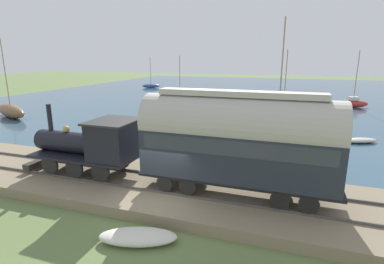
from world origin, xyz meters
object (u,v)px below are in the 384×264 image
object	(u,v)px
steam_locomotive	(95,143)
rowboat_off_pier	(360,140)
beached_dinghy	(138,237)
sailboat_green	(284,106)
sailboat_brown	(11,111)
sailboat_red	(353,103)
sailboat_gray	(277,138)
sailboat_white	(180,96)
rowboat_near_shore	(240,154)
sailboat_blue	(151,86)
passenger_coach	(237,139)

from	to	relation	value
steam_locomotive	rowboat_off_pier	bearing A→B (deg)	-48.25
rowboat_off_pier	beached_dinghy	world-z (taller)	beached_dinghy
sailboat_green	sailboat_brown	world-z (taller)	sailboat_brown
sailboat_red	rowboat_off_pier	distance (m)	18.14
sailboat_gray	sailboat_red	bearing A→B (deg)	-50.04
beached_dinghy	steam_locomotive	bearing A→B (deg)	48.99
sailboat_red	sailboat_gray	xyz separation A→B (m)	(-20.88, 8.29, -0.00)
sailboat_white	rowboat_near_shore	world-z (taller)	sailboat_white
steam_locomotive	sailboat_white	size ratio (longest dim) A/B	0.93
sailboat_brown	sailboat_red	bearing A→B (deg)	-40.04
steam_locomotive	rowboat_off_pier	xyz separation A→B (m)	(12.90, -14.45, -2.01)
sailboat_blue	sailboat_brown	distance (m)	33.40
rowboat_near_shore	sailboat_blue	bearing A→B (deg)	9.93
sailboat_blue	sailboat_gray	bearing A→B (deg)	-158.23
sailboat_blue	sailboat_red	size ratio (longest dim) A/B	0.89
passenger_coach	rowboat_off_pier	bearing A→B (deg)	-29.31
passenger_coach	sailboat_gray	bearing A→B (deg)	-6.76
sailboat_white	sailboat_gray	distance (m)	25.14
rowboat_off_pier	sailboat_green	bearing A→B (deg)	1.22
steam_locomotive	sailboat_green	size ratio (longest dim) A/B	0.84
rowboat_near_shore	beached_dinghy	world-z (taller)	rowboat_near_shore
rowboat_off_pier	sailboat_blue	bearing A→B (deg)	22.44
passenger_coach	sailboat_green	world-z (taller)	sailboat_green
sailboat_red	rowboat_near_shore	bearing A→B (deg)	139.28
passenger_coach	sailboat_red	distance (m)	32.42
sailboat_red	rowboat_off_pier	size ratio (longest dim) A/B	2.62
steam_locomotive	sailboat_blue	bearing A→B (deg)	23.16
sailboat_green	rowboat_off_pier	distance (m)	14.62
sailboat_white	sailboat_red	bearing A→B (deg)	-117.40
sailboat_white	sailboat_green	distance (m)	15.65
sailboat_blue	sailboat_gray	size ratio (longest dim) A/B	0.70
sailboat_brown	sailboat_gray	world-z (taller)	sailboat_gray
steam_locomotive	sailboat_white	world-z (taller)	sailboat_white
steam_locomotive	rowboat_off_pier	size ratio (longest dim) A/B	2.23
steam_locomotive	sailboat_brown	size ratio (longest dim) A/B	0.74
steam_locomotive	rowboat_near_shore	distance (m)	9.28
sailboat_brown	rowboat_off_pier	world-z (taller)	sailboat_brown
rowboat_off_pier	rowboat_near_shore	bearing A→B (deg)	104.07
sailboat_green	rowboat_near_shore	bearing A→B (deg)	142.17
rowboat_off_pier	sailboat_brown	bearing A→B (deg)	68.09
steam_locomotive	sailboat_gray	xyz separation A→B (m)	(10.02, -8.40, -1.63)
sailboat_blue	rowboat_off_pier	world-z (taller)	sailboat_blue
passenger_coach	rowboat_near_shore	world-z (taller)	passenger_coach
sailboat_red	sailboat_white	bearing A→B (deg)	74.70
sailboat_blue	sailboat_red	world-z (taller)	sailboat_red
sailboat_green	sailboat_red	world-z (taller)	sailboat_green
rowboat_near_shore	sailboat_white	bearing A→B (deg)	5.82
sailboat_white	sailboat_brown	world-z (taller)	sailboat_brown
passenger_coach	sailboat_brown	world-z (taller)	sailboat_brown
rowboat_off_pier	rowboat_near_shore	size ratio (longest dim) A/B	0.99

